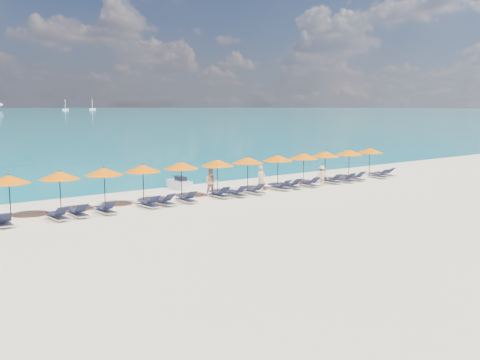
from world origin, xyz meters
TOP-DOWN VIEW (x-y plane):
  - ground at (0.00, 0.00)m, footprint 1400.00×1400.00m
  - sailboat_near at (214.74, 554.60)m, footprint 6.74×2.25m
  - sailboat_far at (172.68, 521.56)m, footprint 6.14×2.05m
  - jetski at (-0.46, 9.13)m, footprint 0.91×2.25m
  - beachgoer_a at (2.81, 4.43)m, footprint 0.68×0.48m
  - beachgoer_b at (-0.54, 5.19)m, footprint 0.95×0.83m
  - beachgoer_c at (7.80, 3.88)m, footprint 1.00×0.88m
  - umbrella_1 at (-12.27, 5.41)m, footprint 2.10×2.10m
  - umbrella_2 at (-9.80, 5.45)m, footprint 2.10×2.10m
  - umbrella_3 at (-7.36, 5.49)m, footprint 2.10×2.10m
  - umbrella_4 at (-5.03, 5.50)m, footprint 2.10×2.10m
  - umbrella_5 at (-2.51, 5.48)m, footprint 2.10×2.10m
  - umbrella_6 at (-0.00, 5.33)m, footprint 2.10×2.10m
  - umbrella_7 at (2.51, 5.46)m, footprint 2.10×2.10m
  - umbrella_8 at (5.02, 5.33)m, footprint 2.10×2.10m
  - umbrella_9 at (7.42, 5.30)m, footprint 2.10×2.10m
  - umbrella_10 at (9.78, 5.47)m, footprint 2.10×2.10m
  - umbrella_11 at (12.26, 5.35)m, footprint 2.10×2.10m
  - umbrella_12 at (14.82, 5.46)m, footprint 2.10×2.10m
  - lounger_2 at (-12.92, 4.18)m, footprint 0.72×1.74m
  - lounger_3 at (-10.47, 4.01)m, footprint 0.71×1.73m
  - lounger_4 at (-9.39, 4.15)m, footprint 0.64×1.71m
  - lounger_5 at (-7.98, 4.04)m, footprint 0.67×1.72m
  - lounger_6 at (-5.42, 4.14)m, footprint 0.77×1.75m
  - lounger_7 at (-4.41, 4.24)m, footprint 0.77×1.75m
  - lounger_8 at (-2.95, 4.21)m, footprint 0.68×1.72m
  - lounger_9 at (-0.50, 4.39)m, footprint 0.73×1.74m
  - lounger_10 at (0.53, 4.07)m, footprint 0.64×1.71m
  - lounger_11 at (1.98, 4.13)m, footprint 0.65×1.71m
  - lounger_12 at (4.32, 4.28)m, footprint 0.70×1.73m
  - lounger_13 at (5.42, 4.35)m, footprint 0.69×1.72m
  - lounger_14 at (6.93, 4.17)m, footprint 0.79×1.75m
  - lounger_15 at (9.28, 4.32)m, footprint 0.77×1.75m
  - lounger_16 at (10.42, 4.08)m, footprint 0.63×1.70m
  - lounger_17 at (11.77, 4.26)m, footprint 0.74×1.74m
  - lounger_18 at (14.23, 4.04)m, footprint 0.77×1.75m
  - lounger_19 at (15.42, 4.38)m, footprint 0.69×1.72m

SIDE VIEW (x-z plane):
  - ground at x=0.00m, z-range 0.00..0.00m
  - lounger_2 at x=-12.92m, z-range -0.09..0.56m
  - lounger_3 at x=-10.47m, z-range -0.09..0.56m
  - lounger_4 at x=-9.39m, z-range -0.09..0.56m
  - lounger_5 at x=-7.98m, z-range -0.09..0.56m
  - lounger_6 at x=-5.42m, z-range -0.09..0.56m
  - lounger_7 at x=-4.41m, z-range -0.09..0.56m
  - lounger_8 at x=-2.95m, z-range -0.09..0.56m
  - lounger_9 at x=-0.50m, z-range -0.09..0.56m
  - lounger_10 at x=0.53m, z-range -0.09..0.56m
  - lounger_11 at x=1.98m, z-range -0.09..0.56m
  - lounger_12 at x=4.32m, z-range -0.09..0.56m
  - lounger_13 at x=5.42m, z-range -0.09..0.56m
  - lounger_14 at x=6.93m, z-range -0.09..0.56m
  - lounger_15 at x=9.28m, z-range -0.09..0.56m
  - lounger_16 at x=10.42m, z-range -0.09..0.56m
  - lounger_17 at x=11.77m, z-range -0.09..0.56m
  - lounger_18 at x=14.23m, z-range -0.09..0.56m
  - lounger_19 at x=15.42m, z-range -0.09..0.56m
  - jetski at x=-0.46m, z-range -0.07..0.72m
  - beachgoer_c at x=7.80m, z-range 0.00..1.43m
  - beachgoer_b at x=-0.54m, z-range 0.00..1.70m
  - beachgoer_a at x=2.81m, z-range 0.00..1.74m
  - sailboat_far at x=172.68m, z-range -4.48..6.79m
  - sailboat_near at x=214.74m, z-range -4.91..7.45m
  - umbrella_1 at x=-12.27m, z-range 0.88..3.16m
  - umbrella_2 at x=-9.80m, z-range 0.88..3.16m
  - umbrella_3 at x=-7.36m, z-range 0.88..3.16m
  - umbrella_4 at x=-5.03m, z-range 0.88..3.16m
  - umbrella_5 at x=-2.51m, z-range 0.88..3.16m
  - umbrella_6 at x=0.00m, z-range 0.88..3.16m
  - umbrella_7 at x=2.51m, z-range 0.88..3.16m
  - umbrella_8 at x=5.02m, z-range 0.88..3.16m
  - umbrella_9 at x=7.42m, z-range 0.88..3.16m
  - umbrella_10 at x=9.78m, z-range 0.88..3.16m
  - umbrella_11 at x=12.26m, z-range 0.88..3.16m
  - umbrella_12 at x=14.82m, z-range 0.88..3.16m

